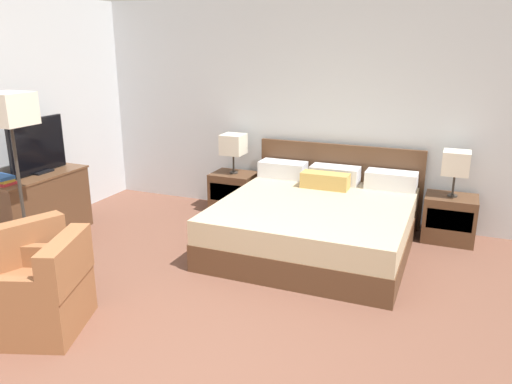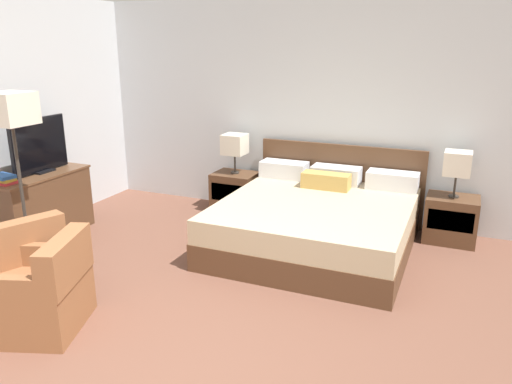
% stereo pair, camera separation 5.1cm
% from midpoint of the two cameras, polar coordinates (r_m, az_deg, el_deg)
% --- Properties ---
extents(wall_back, '(7.12, 0.06, 2.69)m').
position_cam_midpoint_polar(wall_back, '(6.29, 6.80, 9.23)').
color(wall_back, silver).
rests_on(wall_back, ground).
extents(bed, '(2.04, 2.08, 0.96)m').
position_cam_midpoint_polar(bed, '(5.46, 6.65, -3.33)').
color(bed, brown).
rests_on(bed, ground).
extents(nightstand_left, '(0.56, 0.44, 0.52)m').
position_cam_midpoint_polar(nightstand_left, '(6.57, -2.77, -0.02)').
color(nightstand_left, brown).
rests_on(nightstand_left, ground).
extents(nightstand_right, '(0.56, 0.44, 0.52)m').
position_cam_midpoint_polar(nightstand_right, '(5.99, 21.01, -2.84)').
color(nightstand_right, brown).
rests_on(nightstand_right, ground).
extents(table_lamp_left, '(0.28, 0.28, 0.51)m').
position_cam_midpoint_polar(table_lamp_left, '(6.42, -2.85, 5.42)').
color(table_lamp_left, '#332D28').
rests_on(table_lamp_left, nightstand_left).
extents(table_lamp_right, '(0.28, 0.28, 0.51)m').
position_cam_midpoint_polar(table_lamp_right, '(5.83, 21.66, 3.07)').
color(table_lamp_right, '#332D28').
rests_on(table_lamp_right, nightstand_right).
extents(dresser, '(0.53, 1.17, 0.74)m').
position_cam_midpoint_polar(dresser, '(6.17, -23.87, -1.40)').
color(dresser, brown).
rests_on(dresser, ground).
extents(tv, '(0.18, 0.77, 0.62)m').
position_cam_midpoint_polar(tv, '(6.08, -23.92, 4.77)').
color(tv, black).
rests_on(tv, dresser).
extents(book_red_cover, '(0.23, 0.18, 0.03)m').
position_cam_midpoint_polar(book_red_cover, '(5.79, -27.14, 0.90)').
color(book_red_cover, '#B7282D').
rests_on(book_red_cover, dresser).
extents(book_blue_cover, '(0.20, 0.14, 0.03)m').
position_cam_midpoint_polar(book_blue_cover, '(5.79, -27.18, 1.19)').
color(book_blue_cover, gold).
rests_on(book_blue_cover, book_red_cover).
extents(book_small_top, '(0.28, 0.20, 0.03)m').
position_cam_midpoint_polar(book_small_top, '(5.80, -27.38, 1.53)').
color(book_small_top, '#234C8E').
rests_on(book_small_top, book_blue_cover).
extents(armchair_by_window, '(0.89, 0.89, 0.76)m').
position_cam_midpoint_polar(armchair_by_window, '(4.85, -25.95, -7.72)').
color(armchair_by_window, '#935B38').
rests_on(armchair_by_window, ground).
extents(armchair_companion, '(0.88, 0.87, 0.76)m').
position_cam_midpoint_polar(armchair_companion, '(4.26, -23.68, -10.83)').
color(armchair_companion, '#935B38').
rests_on(armchair_companion, ground).
extents(floor_lamp, '(0.37, 0.37, 1.72)m').
position_cam_midpoint_polar(floor_lamp, '(5.15, -26.54, 7.45)').
color(floor_lamp, '#332D28').
rests_on(floor_lamp, ground).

